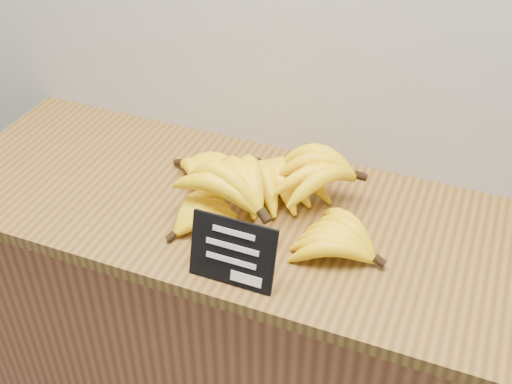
{
  "coord_description": "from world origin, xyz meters",
  "views": [
    {
      "loc": [
        0.47,
        1.74,
        1.82
      ],
      "look_at": [
        0.09,
        2.7,
        1.02
      ],
      "focal_mm": 45.0,
      "sensor_mm": 36.0,
      "label": 1
    }
  ],
  "objects": [
    {
      "name": "counter_top",
      "position": [
        0.09,
        2.75,
        0.92
      ],
      "size": [
        1.5,
        0.54,
        0.03
      ],
      "primitive_type": "cube",
      "color": "brown",
      "rests_on": "counter"
    },
    {
      "name": "chalkboard_sign",
      "position": [
        0.1,
        2.54,
        1.0
      ],
      "size": [
        0.17,
        0.04,
        0.13
      ],
      "primitive_type": "cube",
      "rotation": [
        -0.28,
        0.0,
        0.0
      ],
      "color": "black",
      "rests_on": "counter_top"
    },
    {
      "name": "counter",
      "position": [
        0.09,
        2.75,
        0.45
      ],
      "size": [
        1.54,
        0.5,
        0.9
      ],
      "primitive_type": "cube",
      "color": "brown",
      "rests_on": "ground"
    },
    {
      "name": "banana_pile",
      "position": [
        0.08,
        2.75,
        0.99
      ],
      "size": [
        0.53,
        0.4,
        0.13
      ],
      "color": "yellow",
      "rests_on": "counter_top"
    }
  ]
}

